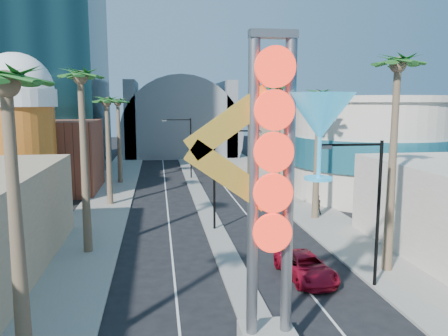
% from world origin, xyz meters
% --- Properties ---
extents(sidewalk_west, '(5.00, 100.00, 0.15)m').
position_xyz_m(sidewalk_west, '(-9.50, 35.00, 0.07)').
color(sidewalk_west, gray).
rests_on(sidewalk_west, ground).
extents(sidewalk_east, '(5.00, 100.00, 0.15)m').
position_xyz_m(sidewalk_east, '(9.50, 35.00, 0.07)').
color(sidewalk_east, gray).
rests_on(sidewalk_east, ground).
extents(median, '(1.60, 84.00, 0.15)m').
position_xyz_m(median, '(0.00, 38.00, 0.07)').
color(median, gray).
rests_on(median, ground).
extents(brick_filler_west, '(10.00, 10.00, 8.00)m').
position_xyz_m(brick_filler_west, '(-16.00, 38.00, 4.00)').
color(brick_filler_west, brown).
rests_on(brick_filler_west, ground).
extents(filler_east, '(10.00, 20.00, 10.00)m').
position_xyz_m(filler_east, '(16.00, 48.00, 5.00)').
color(filler_east, '#9D8B65').
rests_on(filler_east, ground).
extents(beer_mug, '(7.00, 7.00, 14.50)m').
position_xyz_m(beer_mug, '(-17.00, 30.00, 7.84)').
color(beer_mug, '#C64C1A').
rests_on(beer_mug, ground).
extents(turquoise_building, '(16.60, 16.60, 10.60)m').
position_xyz_m(turquoise_building, '(18.00, 30.00, 5.25)').
color(turquoise_building, beige).
rests_on(turquoise_building, ground).
extents(canopy, '(22.00, 16.00, 22.00)m').
position_xyz_m(canopy, '(0.00, 72.00, 4.31)').
color(canopy, slate).
rests_on(canopy, ground).
extents(neon_sign, '(6.53, 2.60, 12.55)m').
position_xyz_m(neon_sign, '(0.82, 2.96, 7.31)').
color(neon_sign, gray).
rests_on(neon_sign, ground).
extents(streetlight_0, '(3.79, 0.25, 8.00)m').
position_xyz_m(streetlight_0, '(0.55, 20.00, 4.88)').
color(streetlight_0, black).
rests_on(streetlight_0, ground).
extents(streetlight_1, '(3.79, 0.25, 8.00)m').
position_xyz_m(streetlight_1, '(-0.55, 44.00, 4.88)').
color(streetlight_1, black).
rests_on(streetlight_1, ground).
extents(streetlight_2, '(3.45, 0.25, 8.00)m').
position_xyz_m(streetlight_2, '(6.72, 8.00, 4.83)').
color(streetlight_2, black).
rests_on(streetlight_2, ground).
extents(palm_0, '(2.40, 2.40, 11.70)m').
position_xyz_m(palm_0, '(-9.00, 2.00, 9.93)').
color(palm_0, brown).
rests_on(palm_0, ground).
extents(palm_1, '(2.40, 2.40, 12.70)m').
position_xyz_m(palm_1, '(-9.00, 16.00, 10.82)').
color(palm_1, brown).
rests_on(palm_1, ground).
extents(palm_2, '(2.40, 2.40, 11.20)m').
position_xyz_m(palm_2, '(-9.00, 30.00, 9.48)').
color(palm_2, brown).
rests_on(palm_2, ground).
extents(palm_3, '(2.40, 2.40, 11.20)m').
position_xyz_m(palm_3, '(-9.00, 42.00, 9.48)').
color(palm_3, brown).
rests_on(palm_3, ground).
extents(palm_5, '(2.40, 2.40, 13.20)m').
position_xyz_m(palm_5, '(9.00, 10.00, 11.27)').
color(palm_5, brown).
rests_on(palm_5, ground).
extents(palm_6, '(2.40, 2.40, 11.70)m').
position_xyz_m(palm_6, '(9.00, 22.00, 9.93)').
color(palm_6, brown).
rests_on(palm_6, ground).
extents(palm_7, '(2.40, 2.40, 12.70)m').
position_xyz_m(palm_7, '(9.00, 34.00, 10.82)').
color(palm_7, brown).
rests_on(palm_7, ground).
extents(red_pickup, '(2.77, 5.18, 1.38)m').
position_xyz_m(red_pickup, '(3.91, 9.73, 0.69)').
color(red_pickup, '#AC0D26').
rests_on(red_pickup, ground).
extents(pedestrian_b, '(0.94, 0.78, 1.74)m').
position_xyz_m(pedestrian_b, '(9.57, 23.12, 1.02)').
color(pedestrian_b, gray).
rests_on(pedestrian_b, sidewalk_east).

